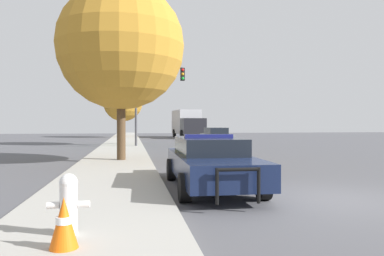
# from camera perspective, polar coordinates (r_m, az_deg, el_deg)

# --- Properties ---
(ground_plane) EXTENTS (110.00, 110.00, 0.00)m
(ground_plane) POSITION_cam_1_polar(r_m,az_deg,el_deg) (9.09, 20.65, -10.19)
(ground_plane) COLOR #4F4F54
(sidewalk_left) EXTENTS (3.00, 110.00, 0.13)m
(sidewalk_left) POSITION_cam_1_polar(r_m,az_deg,el_deg) (7.93, -13.98, -11.30)
(sidewalk_left) COLOR #A3A099
(sidewalk_left) RESTS_ON ground_plane
(police_car) EXTENTS (2.08, 5.35, 1.42)m
(police_car) POSITION_cam_1_polar(r_m,az_deg,el_deg) (9.89, 2.78, -5.06)
(police_car) COLOR #141E3D
(police_car) RESTS_ON ground_plane
(fire_hydrant) EXTENTS (0.59, 0.26, 0.87)m
(fire_hydrant) POSITION_cam_1_polar(r_m,az_deg,el_deg) (5.70, -18.30, -10.67)
(fire_hydrant) COLOR white
(fire_hydrant) RESTS_ON sidewalk_left
(traffic_light) EXTENTS (3.51, 0.35, 5.64)m
(traffic_light) POSITION_cam_1_polar(r_m,az_deg,el_deg) (26.48, -5.70, 5.86)
(traffic_light) COLOR #424247
(traffic_light) RESTS_ON sidewalk_left
(car_background_oncoming) EXTENTS (2.01, 4.28, 1.35)m
(car_background_oncoming) POSITION_cam_1_polar(r_m,az_deg,el_deg) (29.30, 3.73, -1.19)
(car_background_oncoming) COLOR slate
(car_background_oncoming) RESTS_ON ground_plane
(box_truck) EXTENTS (3.03, 8.04, 3.23)m
(box_truck) POSITION_cam_1_polar(r_m,az_deg,el_deg) (43.59, -0.72, 0.80)
(box_truck) COLOR black
(box_truck) RESTS_ON ground_plane
(tree_sidewalk_mid) EXTENTS (4.21, 4.21, 7.15)m
(tree_sidewalk_mid) POSITION_cam_1_polar(r_m,az_deg,el_deg) (29.32, -10.90, 7.50)
(tree_sidewalk_mid) COLOR brown
(tree_sidewalk_mid) RESTS_ON sidewalk_left
(tree_sidewalk_far) EXTENTS (4.61, 4.61, 6.39)m
(tree_sidewalk_far) POSITION_cam_1_polar(r_m,az_deg,el_deg) (44.79, -10.49, 3.95)
(tree_sidewalk_far) COLOR brown
(tree_sidewalk_far) RESTS_ON sidewalk_left
(tree_sidewalk_near) EXTENTS (5.47, 5.47, 7.64)m
(tree_sidewalk_near) POSITION_cam_1_polar(r_m,az_deg,el_deg) (16.78, -10.77, 12.11)
(tree_sidewalk_near) COLOR #4C3823
(tree_sidewalk_near) RESTS_ON sidewalk_left
(traffic_cone) EXTENTS (0.36, 0.36, 0.65)m
(traffic_cone) POSITION_cam_1_polar(r_m,az_deg,el_deg) (5.15, -18.95, -13.48)
(traffic_cone) COLOR orange
(traffic_cone) RESTS_ON sidewalk_left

